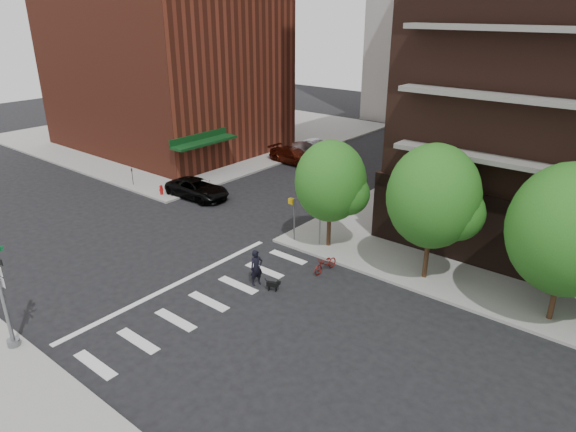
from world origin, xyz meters
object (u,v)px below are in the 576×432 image
(parked_car_silver, at_px, (316,149))
(dog_walker, at_px, (256,268))
(traffic_signal, at_px, (2,292))
(fire_hydrant, at_px, (161,189))
(parked_car_black, at_px, (197,189))
(parked_car_maroon, at_px, (294,156))
(scooter, at_px, (326,264))

(parked_car_silver, bearing_deg, dog_walker, -146.44)
(traffic_signal, height_order, parked_car_silver, traffic_signal)
(traffic_signal, distance_m, fire_hydrant, 18.42)
(traffic_signal, bearing_deg, parked_car_black, 114.74)
(traffic_signal, bearing_deg, parked_car_maroon, 105.40)
(fire_hydrant, bearing_deg, scooter, -6.48)
(traffic_signal, height_order, parked_car_black, traffic_signal)
(traffic_signal, relative_size, scooter, 3.45)
(parked_car_silver, distance_m, dog_walker, 23.86)
(parked_car_maroon, bearing_deg, traffic_signal, -162.68)
(parked_car_black, height_order, scooter, parked_car_black)
(parked_car_maroon, distance_m, scooter, 20.08)
(parked_car_maroon, bearing_deg, dog_walker, -144.53)
(traffic_signal, height_order, scooter, traffic_signal)
(parked_car_black, bearing_deg, dog_walker, -121.79)
(parked_car_silver, xyz_separation_m, scooter, (13.52, -17.55, -0.32))
(scooter, bearing_deg, fire_hydrant, 177.22)
(traffic_signal, relative_size, parked_car_black, 1.20)
(parked_car_silver, bearing_deg, fire_hydrant, 175.20)
(scooter, bearing_deg, parked_car_silver, 131.30)
(parked_car_black, bearing_deg, parked_car_silver, -3.73)
(scooter, bearing_deg, dog_walker, -116.33)
(parked_car_silver, relative_size, scooter, 2.70)
(parked_car_black, bearing_deg, parked_car_maroon, -2.68)
(traffic_signal, xyz_separation_m, parked_car_black, (-7.73, 16.78, -2.00))
(traffic_signal, distance_m, dog_walker, 11.12)
(parked_car_black, height_order, dog_walker, dog_walker)
(fire_hydrant, height_order, parked_car_maroon, parked_car_maroon)
(parked_car_maroon, distance_m, dog_walker, 21.49)
(parked_car_maroon, height_order, parked_car_silver, parked_car_silver)
(traffic_signal, distance_m, parked_car_silver, 31.96)
(parked_car_black, relative_size, dog_walker, 2.66)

